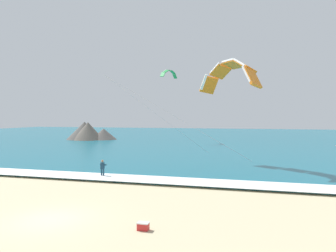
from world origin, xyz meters
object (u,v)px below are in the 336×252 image
(cooler_box, at_px, (143,226))
(kite_primary, at_px, (230,73))
(surfboard, at_px, (103,178))
(kitesurfer, at_px, (103,168))
(kite_distant, at_px, (169,73))

(cooler_box, bearing_deg, kite_primary, 82.80)
(surfboard, bearing_deg, kite_primary, 40.68)
(cooler_box, bearing_deg, kitesurfer, 124.79)
(kitesurfer, bearing_deg, surfboard, -86.74)
(surfboard, distance_m, kitesurfer, 0.91)
(surfboard, xyz_separation_m, kitesurfer, (-0.00, 0.02, 0.91))
(kite_primary, height_order, cooler_box, kite_primary)
(kitesurfer, bearing_deg, cooler_box, -55.21)
(kitesurfer, height_order, kite_distant, kite_distant)
(kitesurfer, bearing_deg, kite_distant, 96.29)
(kite_distant, xyz_separation_m, cooler_box, (12.63, -51.87, -14.88))
(cooler_box, bearing_deg, surfboard, 124.83)
(kite_distant, bearing_deg, kitesurfer, -83.71)
(surfboard, bearing_deg, kitesurfer, 93.26)
(kite_primary, bearing_deg, kitesurfer, -139.37)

